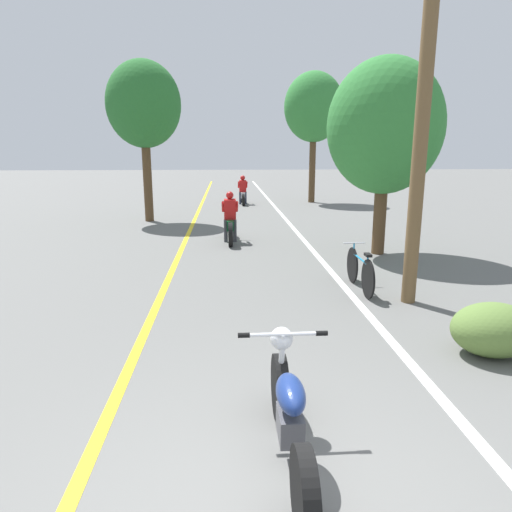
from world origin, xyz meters
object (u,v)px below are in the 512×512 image
object	(u,v)px
roadside_tree_left	(144,105)
motorcycle_rider_far	(243,193)
utility_pole	(425,86)
motorcycle_rider_lead	(230,223)
motorcycle_foreground	(289,414)
roadside_tree_right_far	(314,108)
bicycle_parked	(360,270)
roadside_tree_right_near	(385,127)

from	to	relation	value
roadside_tree_left	motorcycle_rider_far	xyz separation A→B (m)	(3.72, 5.26, -3.64)
utility_pole	motorcycle_rider_lead	bearing A→B (deg)	118.67
roadside_tree_left	motorcycle_foreground	world-z (taller)	roadside_tree_left
motorcycle_rider_lead	motorcycle_rider_far	world-z (taller)	motorcycle_rider_lead
roadside_tree_right_far	roadside_tree_left	xyz separation A→B (m)	(-7.27, -5.89, -0.46)
roadside_tree_right_far	motorcycle_foreground	distance (m)	20.59
motorcycle_rider_lead	bicycle_parked	size ratio (longest dim) A/B	1.19
utility_pole	motorcycle_rider_lead	size ratio (longest dim) A/B	3.39
roadside_tree_right_near	motorcycle_rider_lead	size ratio (longest dim) A/B	2.31
utility_pole	motorcycle_rider_lead	distance (m)	7.14
utility_pole	bicycle_parked	distance (m)	3.39
roadside_tree_left	bicycle_parked	xyz separation A→B (m)	(5.43, -9.08, -3.79)
roadside_tree_right_near	motorcycle_rider_lead	bearing A→B (deg)	154.39
motorcycle_rider_lead	motorcycle_rider_far	bearing A→B (deg)	85.66
motorcycle_rider_lead	roadside_tree_right_near	bearing A→B (deg)	-25.61
roadside_tree_right_far	motorcycle_foreground	xyz separation A→B (m)	(-3.86, -19.79, -4.20)
motorcycle_rider_far	roadside_tree_left	bearing A→B (deg)	-125.28
roadside_tree_right_far	bicycle_parked	bearing A→B (deg)	-97.00
roadside_tree_right_far	motorcycle_rider_far	size ratio (longest dim) A/B	3.19
roadside_tree_right_far	roadside_tree_left	distance (m)	9.37
utility_pole	motorcycle_foreground	xyz separation A→B (m)	(-2.69, -4.07, -3.18)
roadside_tree_right_near	motorcycle_rider_far	xyz separation A→B (m)	(-3.09, 11.26, -2.63)
utility_pole	roadside_tree_right_near	world-z (taller)	utility_pole
motorcycle_rider_far	bicycle_parked	size ratio (longest dim) A/B	1.14
motorcycle_foreground	motorcycle_rider_lead	world-z (taller)	motorcycle_rider_lead
roadside_tree_right_near	motorcycle_rider_far	size ratio (longest dim) A/B	2.41
motorcycle_rider_lead	roadside_tree_right_far	bearing A→B (deg)	67.05
roadside_tree_right_far	motorcycle_rider_lead	world-z (taller)	roadside_tree_right_far
roadside_tree_right_near	roadside_tree_right_far	world-z (taller)	roadside_tree_right_far
motorcycle_foreground	motorcycle_rider_far	size ratio (longest dim) A/B	1.05
utility_pole	motorcycle_foreground	world-z (taller)	utility_pole
motorcycle_rider_lead	roadside_tree_left	bearing A→B (deg)	125.77
motorcycle_foreground	motorcycle_rider_lead	xyz separation A→B (m)	(-0.40, 9.72, 0.10)
roadside_tree_left	motorcycle_rider_far	distance (m)	7.41
roadside_tree_right_near	motorcycle_rider_far	bearing A→B (deg)	105.33
motorcycle_foreground	motorcycle_rider_far	distance (m)	19.16
roadside_tree_right_far	utility_pole	bearing A→B (deg)	-94.27
roadside_tree_right_far	roadside_tree_left	size ratio (longest dim) A/B	1.11
motorcycle_rider_lead	bicycle_parked	bearing A→B (deg)	-63.68
utility_pole	motorcycle_rider_far	world-z (taller)	utility_pole
roadside_tree_right_far	roadside_tree_left	world-z (taller)	roadside_tree_right_far
roadside_tree_right_near	motorcycle_rider_lead	xyz separation A→B (m)	(-3.80, 1.82, -2.62)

